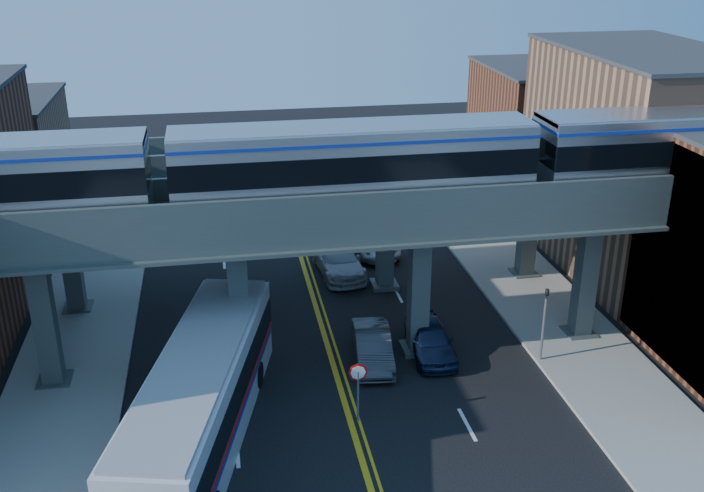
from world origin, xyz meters
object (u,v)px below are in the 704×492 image
Objects in this scene: transit_train at (354,161)px; car_lane_a at (430,339)px; traffic_signal at (544,317)px; car_lane_c at (374,240)px; transit_bus at (201,400)px; stop_sign at (358,383)px; car_lane_b at (373,347)px; car_lane_d at (338,259)px.

car_lane_a is at bearing -6.51° from transit_train.
traffic_signal is 14.90m from car_lane_c.
traffic_signal reaches higher than transit_bus.
transit_train reaches higher than car_lane_a.
car_lane_c is at bearing 108.69° from traffic_signal.
car_lane_b is (1.50, 4.41, -1.01)m from stop_sign.
transit_train is at bearing 176.52° from car_lane_a.
car_lane_d reaches higher than car_lane_a.
car_lane_d is (-0.00, 9.90, 0.06)m from car_lane_b.
traffic_signal is at bearing -63.82° from transit_bus.
stop_sign is at bearing -129.50° from car_lane_a.
car_lane_c is (-4.75, 14.04, -1.57)m from traffic_signal.
car_lane_b is (0.77, -0.59, -8.48)m from transit_train.
transit_bus is at bearing -151.96° from car_lane_a.
transit_bus is 8.86m from car_lane_b.
transit_train is at bearing 148.39° from car_lane_b.
car_lane_b is 0.82× the size of car_lane_d.
car_lane_b is at bearing -44.42° from transit_bus.
car_lane_b is at bearing -95.38° from car_lane_d.
car_lane_a is 0.87× the size of car_lane_c.
transit_bus is 3.08× the size of car_lane_b.
stop_sign is 6.32m from car_lane_a.
traffic_signal is 0.90× the size of car_lane_b.
transit_bus is at bearing -168.00° from traffic_signal.
stop_sign is (-0.73, -5.00, -7.47)m from transit_train.
stop_sign is 14.42m from car_lane_d.
traffic_signal is 0.78× the size of car_lane_c.
transit_train is at bearing -106.71° from car_lane_c.
traffic_signal is at bearing -72.17° from car_lane_c.
transit_bus is 3.08× the size of car_lane_a.
stop_sign is at bearing -104.55° from car_lane_c.
car_lane_c is 3.80m from car_lane_d.
transit_train is 8.32× the size of car_lane_d.
car_lane_a is 10.08m from car_lane_d.
car_lane_c is (10.16, 17.21, -1.09)m from transit_bus.
stop_sign is at bearing -101.36° from car_lane_d.
car_lane_b is 9.90m from car_lane_d.
car_lane_a is 2.73m from car_lane_b.
stop_sign is 4.77m from car_lane_b.
traffic_signal is 7.69m from car_lane_b.
traffic_signal is 0.90× the size of car_lane_a.
transit_bus reaches higher than car_lane_c.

